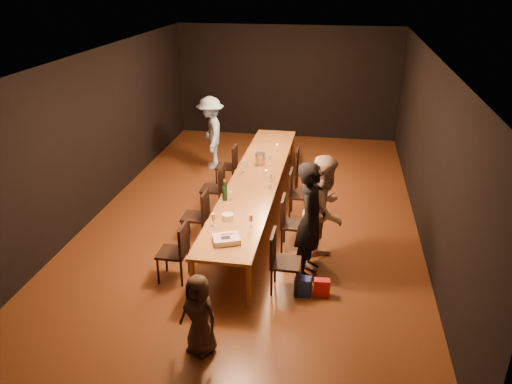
% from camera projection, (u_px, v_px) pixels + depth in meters
% --- Properties ---
extents(ground, '(10.00, 10.00, 0.00)m').
position_uv_depth(ground, '(256.00, 213.00, 9.64)').
color(ground, '#401D10').
rests_on(ground, ground).
extents(room_shell, '(6.04, 10.04, 3.02)m').
position_uv_depth(room_shell, '(256.00, 108.00, 8.79)').
color(room_shell, black).
rests_on(room_shell, ground).
extents(table, '(0.90, 6.00, 0.75)m').
position_uv_depth(table, '(256.00, 180.00, 9.36)').
color(table, olive).
rests_on(table, ground).
extents(chair_right_0, '(0.42, 0.42, 0.93)m').
position_uv_depth(chair_right_0, '(286.00, 262.00, 7.16)').
color(chair_right_0, black).
rests_on(chair_right_0, ground).
extents(chair_right_1, '(0.42, 0.42, 0.93)m').
position_uv_depth(chair_right_1, '(294.00, 224.00, 8.24)').
color(chair_right_1, black).
rests_on(chair_right_1, ground).
extents(chair_right_2, '(0.42, 0.42, 0.93)m').
position_uv_depth(chair_right_2, '(301.00, 194.00, 9.32)').
color(chair_right_2, black).
rests_on(chair_right_2, ground).
extents(chair_right_3, '(0.42, 0.42, 0.93)m').
position_uv_depth(chair_right_3, '(306.00, 171.00, 10.40)').
color(chair_right_3, black).
rests_on(chair_right_3, ground).
extents(chair_left_0, '(0.42, 0.42, 0.93)m').
position_uv_depth(chair_left_0, '(172.00, 252.00, 7.43)').
color(chair_left_0, black).
rests_on(chair_left_0, ground).
extents(chair_left_1, '(0.42, 0.42, 0.93)m').
position_uv_depth(chair_left_1, '(195.00, 216.00, 8.51)').
color(chair_left_1, black).
rests_on(chair_left_1, ground).
extents(chair_left_2, '(0.42, 0.42, 0.93)m').
position_uv_depth(chair_left_2, '(212.00, 188.00, 9.59)').
color(chair_left_2, black).
rests_on(chair_left_2, ground).
extents(chair_left_3, '(0.42, 0.42, 0.93)m').
position_uv_depth(chair_left_3, '(226.00, 166.00, 10.67)').
color(chair_left_3, black).
rests_on(chair_left_3, ground).
extents(woman_birthday, '(0.52, 0.72, 1.82)m').
position_uv_depth(woman_birthday, '(311.00, 220.00, 7.41)').
color(woman_birthday, black).
rests_on(woman_birthday, ground).
extents(woman_tan, '(0.92, 1.04, 1.79)m').
position_uv_depth(woman_tan, '(324.00, 211.00, 7.72)').
color(woman_tan, '#C2A691').
rests_on(woman_tan, ground).
extents(man_blue, '(0.96, 1.24, 1.69)m').
position_uv_depth(man_blue, '(211.00, 133.00, 11.55)').
color(man_blue, '#93BBE4').
rests_on(man_blue, ground).
extents(child, '(0.61, 0.51, 1.06)m').
position_uv_depth(child, '(199.00, 315.00, 5.97)').
color(child, '#3B2E21').
rests_on(child, ground).
extents(gift_bag_red, '(0.24, 0.14, 0.27)m').
position_uv_depth(gift_bag_red, '(322.00, 288.00, 7.16)').
color(gift_bag_red, red).
rests_on(gift_bag_red, ground).
extents(gift_bag_blue, '(0.25, 0.18, 0.29)m').
position_uv_depth(gift_bag_blue, '(303.00, 286.00, 7.17)').
color(gift_bag_blue, '#243A9D').
rests_on(gift_bag_blue, ground).
extents(birthday_cake, '(0.46, 0.42, 0.09)m').
position_uv_depth(birthday_cake, '(226.00, 239.00, 7.11)').
color(birthday_cake, white).
rests_on(birthday_cake, table).
extents(plate_stack, '(0.23, 0.23, 0.10)m').
position_uv_depth(plate_stack, '(228.00, 217.00, 7.74)').
color(plate_stack, white).
rests_on(plate_stack, table).
extents(champagne_bottle, '(0.10, 0.10, 0.38)m').
position_uv_depth(champagne_bottle, '(225.00, 190.00, 8.34)').
color(champagne_bottle, black).
rests_on(champagne_bottle, table).
extents(ice_bucket, '(0.26, 0.26, 0.22)m').
position_uv_depth(ice_bucket, '(260.00, 158.00, 9.95)').
color(ice_bucket, '#AAAAAF').
rests_on(ice_bucket, table).
extents(wineglass_0, '(0.06, 0.06, 0.21)m').
position_uv_depth(wineglass_0, '(214.00, 220.00, 7.53)').
color(wineglass_0, beige).
rests_on(wineglass_0, table).
extents(wineglass_1, '(0.06, 0.06, 0.21)m').
position_uv_depth(wineglass_1, '(251.00, 221.00, 7.51)').
color(wineglass_1, beige).
rests_on(wineglass_1, table).
extents(wineglass_2, '(0.06, 0.06, 0.21)m').
position_uv_depth(wineglass_2, '(231.00, 197.00, 8.29)').
color(wineglass_2, silver).
rests_on(wineglass_2, table).
extents(wineglass_3, '(0.06, 0.06, 0.21)m').
position_uv_depth(wineglass_3, '(270.00, 179.00, 9.00)').
color(wineglass_3, beige).
rests_on(wineglass_3, table).
extents(wineglass_4, '(0.06, 0.06, 0.21)m').
position_uv_depth(wineglass_4, '(245.00, 166.00, 9.60)').
color(wineglass_4, silver).
rests_on(wineglass_4, table).
extents(wineglass_5, '(0.06, 0.06, 0.21)m').
position_uv_depth(wineglass_5, '(270.00, 159.00, 9.94)').
color(wineglass_5, silver).
rests_on(wineglass_5, table).
extents(tealight_near, '(0.05, 0.05, 0.03)m').
position_uv_depth(tealight_near, '(238.00, 240.00, 7.15)').
color(tealight_near, '#B2B7B2').
rests_on(tealight_near, table).
extents(tealight_mid, '(0.05, 0.05, 0.03)m').
position_uv_depth(tealight_mid, '(266.00, 171.00, 9.58)').
color(tealight_mid, '#B2B7B2').
rests_on(tealight_mid, table).
extents(tealight_far, '(0.05, 0.05, 0.03)m').
position_uv_depth(tealight_far, '(277.00, 145.00, 11.00)').
color(tealight_far, '#B2B7B2').
rests_on(tealight_far, table).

